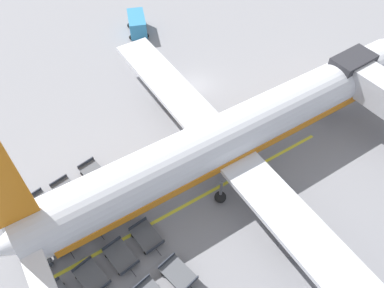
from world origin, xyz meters
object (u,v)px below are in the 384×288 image
baggage_dolly_row_mid_b_col_c (121,257)px  baggage_dolly_row_far_col_c (147,237)px  baggage_dolly_row_near_col_a (13,225)px  baggage_dolly_row_far_col_b (118,203)px  service_van (137,24)px  baggage_dolly_row_mid_b_col_b (92,222)px  baggage_dolly_row_mid_a_col_a (41,205)px  airplane (233,135)px  baggage_dolly_row_mid_a_col_b (62,239)px  baggage_dolly_row_mid_a_col_c (92,278)px  baggage_dolly_row_mid_b_col_a (66,191)px  baggage_dolly_row_far_col_d (178,274)px  baggage_dolly_row_near_col_b (36,260)px  baggage_dolly_row_far_col_a (94,173)px

baggage_dolly_row_mid_b_col_c → baggage_dolly_row_far_col_c: 2.43m
baggage_dolly_row_near_col_a → baggage_dolly_row_far_col_b: size_ratio=1.00×
service_van → baggage_dolly_row_mid_b_col_b: size_ratio=1.43×
baggage_dolly_row_mid_a_col_a → airplane: bearing=67.8°
airplane → baggage_dolly_row_mid_a_col_b: 16.05m
baggage_dolly_row_near_col_a → baggage_dolly_row_mid_a_col_a: bearing=95.5°
baggage_dolly_row_mid_a_col_c → baggage_dolly_row_far_col_b: 6.34m
baggage_dolly_row_mid_b_col_b → baggage_dolly_row_mid_a_col_a: bearing=-148.5°
baggage_dolly_row_mid_b_col_a → baggage_dolly_row_far_col_d: 12.08m
baggage_dolly_row_mid_a_col_b → baggage_dolly_row_near_col_b: bearing=-83.4°
baggage_dolly_row_mid_a_col_a → baggage_dolly_row_far_col_d: bearing=23.8°
service_van → baggage_dolly_row_mid_a_col_c: size_ratio=1.41×
airplane → service_van: (-22.95, 5.44, -2.37)m
baggage_dolly_row_near_col_a → baggage_dolly_row_mid_a_col_c: 8.26m
baggage_dolly_row_mid_a_col_a → baggage_dolly_row_mid_b_col_c: (8.04, 2.70, 0.00)m
baggage_dolly_row_far_col_a → baggage_dolly_row_far_col_d: 11.93m
baggage_dolly_row_mid_a_col_c → baggage_dolly_row_mid_b_col_b: same height
baggage_dolly_row_near_col_b → baggage_dolly_row_mid_b_col_b: same height
baggage_dolly_row_mid_a_col_c → baggage_dolly_row_far_col_a: (-8.17, 4.84, 0.00)m
baggage_dolly_row_mid_b_col_a → baggage_dolly_row_mid_b_col_c: same height
airplane → baggage_dolly_row_far_col_c: bearing=-81.3°
baggage_dolly_row_far_col_c → airplane: bearing=98.7°
airplane → baggage_dolly_row_far_col_a: bearing=-121.8°
baggage_dolly_row_mid_a_col_b → baggage_dolly_row_far_col_b: bearing=90.1°
baggage_dolly_row_near_col_b → baggage_dolly_row_near_col_a: bearing=-177.6°
baggage_dolly_row_near_col_a → baggage_dolly_row_near_col_b: (3.95, 0.16, 0.00)m
baggage_dolly_row_near_col_a → baggage_dolly_row_mid_b_col_a: bearing=91.9°
baggage_dolly_row_mid_a_col_c → baggage_dolly_row_far_col_b: size_ratio=1.01×
baggage_dolly_row_mid_a_col_a → baggage_dolly_row_far_col_b: same height
baggage_dolly_row_mid_a_col_a → baggage_dolly_row_near_col_b: bearing=-29.3°
baggage_dolly_row_mid_a_col_b → baggage_dolly_row_mid_b_col_c: same height
baggage_dolly_row_far_col_c → service_van: bearing=147.2°
baggage_dolly_row_mid_b_col_a → baggage_dolly_row_far_col_a: 2.79m
baggage_dolly_row_mid_a_col_a → baggage_dolly_row_mid_a_col_c: same height
baggage_dolly_row_near_col_b → baggage_dolly_row_far_col_b: 7.39m
baggage_dolly_row_mid_a_col_a → baggage_dolly_row_far_col_c: (7.93, 5.13, 0.00)m
baggage_dolly_row_far_col_c → baggage_dolly_row_mid_b_col_c: bearing=-87.4°
baggage_dolly_row_far_col_c → baggage_dolly_row_far_col_d: size_ratio=0.99×
baggage_dolly_row_mid_b_col_a → baggage_dolly_row_far_col_c: size_ratio=1.01×
baggage_dolly_row_near_col_b → baggage_dolly_row_mid_a_col_c: same height
service_van → baggage_dolly_row_mid_b_col_b: service_van is taller
baggage_dolly_row_near_col_a → baggage_dolly_row_mid_b_col_b: 6.28m
baggage_dolly_row_near_col_a → baggage_dolly_row_mid_b_col_a: size_ratio=0.99×
baggage_dolly_row_mid_a_col_c → baggage_dolly_row_far_col_d: bearing=52.9°
airplane → baggage_dolly_row_far_col_c: airplane is taller
baggage_dolly_row_near_col_a → baggage_dolly_row_mid_b_col_c: bearing=33.7°
baggage_dolly_row_near_col_b → baggage_dolly_row_mid_b_col_c: size_ratio=1.00×
baggage_dolly_row_near_col_b → baggage_dolly_row_mid_a_col_b: same height
service_van → baggage_dolly_row_far_col_a: size_ratio=1.42×
baggage_dolly_row_mid_b_col_a → baggage_dolly_row_mid_a_col_b: bearing=-31.1°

